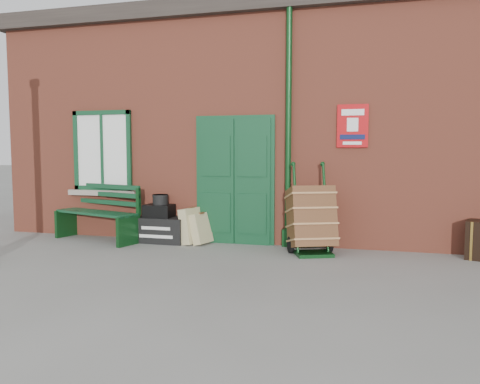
% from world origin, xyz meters
% --- Properties ---
extents(ground, '(80.00, 80.00, 0.00)m').
position_xyz_m(ground, '(0.00, 0.00, 0.00)').
color(ground, gray).
rests_on(ground, ground).
extents(station_building, '(10.30, 4.30, 4.36)m').
position_xyz_m(station_building, '(-0.00, 3.49, 2.16)').
color(station_building, '#A64B35').
rests_on(station_building, ground).
extents(bench, '(1.80, 1.03, 1.07)m').
position_xyz_m(bench, '(-2.81, 1.15, 0.54)').
color(bench, '#113E22').
rests_on(bench, ground).
extents(houdini_trunk, '(0.91, 0.50, 0.45)m').
position_xyz_m(houdini_trunk, '(-1.61, 1.25, 0.23)').
color(houdini_trunk, black).
rests_on(houdini_trunk, ground).
extents(strongbox, '(0.50, 0.37, 0.23)m').
position_xyz_m(strongbox, '(-1.66, 1.25, 0.57)').
color(strongbox, black).
rests_on(strongbox, houdini_trunk).
extents(hatbox, '(0.27, 0.27, 0.18)m').
position_xyz_m(hatbox, '(-1.63, 1.25, 0.77)').
color(hatbox, black).
rests_on(hatbox, strongbox).
extents(suitcase_back, '(0.38, 0.50, 0.64)m').
position_xyz_m(suitcase_back, '(-1.04, 1.25, 0.32)').
color(suitcase_back, tan).
rests_on(suitcase_back, ground).
extents(suitcase_front, '(0.38, 0.46, 0.56)m').
position_xyz_m(suitcase_front, '(-0.86, 1.25, 0.28)').
color(suitcase_front, tan).
rests_on(suitcase_front, ground).
extents(porter_trolley, '(0.92, 0.95, 1.43)m').
position_xyz_m(porter_trolley, '(1.10, 1.00, 0.56)').
color(porter_trolley, '#0D3514').
rests_on(porter_trolley, ground).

